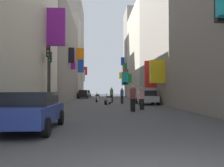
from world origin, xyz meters
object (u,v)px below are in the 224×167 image
(pedestrian_mid_street, at_px, (112,95))
(traffic_light_near_corner, at_px, (50,70))
(scooter_green, at_px, (97,96))
(pedestrian_near_right, at_px, (133,98))
(traffic_light_far_corner, at_px, (48,67))
(pedestrian_crossing, at_px, (142,99))
(parked_car_grey, at_px, (86,94))
(scooter_white, at_px, (97,98))
(parked_car_silver, at_px, (147,97))
(parked_car_blue, at_px, (31,110))
(scooter_silver, at_px, (108,100))
(pedestrian_near_left, at_px, (122,96))
(parked_car_black, at_px, (83,94))

(pedestrian_mid_street, relative_size, traffic_light_near_corner, 0.43)
(scooter_green, height_order, pedestrian_near_right, pedestrian_near_right)
(scooter_green, xyz_separation_m, traffic_light_far_corner, (-3.24, -23.20, 2.60))
(pedestrian_crossing, xyz_separation_m, traffic_light_near_corner, (-6.74, -0.28, 2.05))
(traffic_light_near_corner, bearing_deg, parked_car_grey, 88.79)
(scooter_white, bearing_deg, parked_car_silver, -46.69)
(parked_car_blue, bearing_deg, pedestrian_crossing, 58.88)
(scooter_silver, bearing_deg, parked_car_blue, -101.61)
(pedestrian_near_left, bearing_deg, traffic_light_far_corner, -121.67)
(parked_car_grey, relative_size, traffic_light_far_corner, 0.96)
(scooter_silver, relative_size, traffic_light_near_corner, 0.43)
(pedestrian_crossing, bearing_deg, parked_car_blue, -121.12)
(parked_car_black, xyz_separation_m, scooter_white, (2.63, -15.37, -0.33))
(scooter_green, bearing_deg, pedestrian_mid_street, -80.59)
(parked_car_silver, distance_m, scooter_silver, 4.00)
(scooter_green, relative_size, pedestrian_near_left, 1.09)
(pedestrian_near_left, bearing_deg, parked_car_blue, -105.19)
(scooter_white, bearing_deg, scooter_green, 89.97)
(scooter_silver, xyz_separation_m, scooter_white, (-1.18, 5.59, -0.00))
(scooter_silver, bearing_deg, scooter_green, 94.36)
(parked_car_blue, relative_size, parked_car_silver, 1.11)
(traffic_light_far_corner, bearing_deg, parked_car_blue, -82.69)
(traffic_light_far_corner, bearing_deg, scooter_green, 82.04)
(parked_car_grey, distance_m, scooter_green, 13.82)
(parked_car_blue, relative_size, scooter_green, 2.34)
(pedestrian_near_left, bearing_deg, traffic_light_near_corner, -123.39)
(parked_car_blue, relative_size, pedestrian_crossing, 2.64)
(parked_car_blue, xyz_separation_m, parked_car_black, (-0.48, 37.20, 0.06))
(parked_car_black, relative_size, traffic_light_near_corner, 0.93)
(scooter_silver, height_order, pedestrian_near_left, pedestrian_near_left)
(parked_car_silver, bearing_deg, pedestrian_mid_street, 126.47)
(parked_car_blue, distance_m, pedestrian_crossing, 10.92)
(pedestrian_crossing, distance_m, traffic_light_far_corner, 7.15)
(parked_car_grey, xyz_separation_m, pedestrian_near_left, (5.29, -26.99, 0.08))
(parked_car_grey, height_order, pedestrian_near_left, pedestrian_near_left)
(scooter_white, xyz_separation_m, traffic_light_far_corner, (-3.24, -13.36, 2.60))
(scooter_silver, xyz_separation_m, pedestrian_near_right, (1.41, -8.49, 0.44))
(pedestrian_mid_street, bearing_deg, parked_car_black, 105.18)
(parked_car_grey, relative_size, scooter_white, 2.42)
(pedestrian_mid_street, distance_m, traffic_light_far_corner, 13.60)
(pedestrian_near_right, xyz_separation_m, traffic_light_far_corner, (-5.83, 0.71, 2.16))
(scooter_white, xyz_separation_m, pedestrian_mid_street, (1.79, -0.91, 0.44))
(parked_car_grey, relative_size, traffic_light_near_corner, 1.03)
(parked_car_blue, relative_size, traffic_light_near_corner, 1.04)
(pedestrian_crossing, relative_size, pedestrian_near_right, 0.92)
(parked_car_silver, bearing_deg, scooter_white, 133.31)
(scooter_white, distance_m, pedestrian_near_left, 4.55)
(parked_car_silver, height_order, pedestrian_crossing, pedestrian_crossing)
(pedestrian_near_left, bearing_deg, pedestrian_mid_street, 110.96)
(scooter_green, height_order, pedestrian_near_left, pedestrian_near_left)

